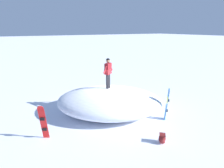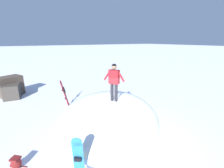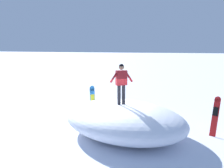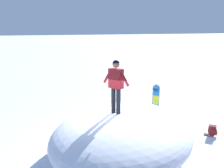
% 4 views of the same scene
% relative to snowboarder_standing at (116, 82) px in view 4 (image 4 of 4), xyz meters
% --- Properties ---
extents(ground, '(240.00, 240.00, 0.00)m').
position_rel_snowboarder_standing_xyz_m(ground, '(0.43, 0.07, -2.42)').
color(ground, white).
extents(snow_mound, '(7.31, 6.93, 1.42)m').
position_rel_snowboarder_standing_xyz_m(snow_mound, '(-0.06, -0.23, -1.72)').
color(snow_mound, white).
rests_on(snow_mound, ground).
extents(snowboarder_standing, '(0.90, 0.62, 1.69)m').
position_rel_snowboarder_standing_xyz_m(snowboarder_standing, '(0.00, 0.00, 0.00)').
color(snowboarder_standing, black).
rests_on(snowboarder_standing, snow_mound).
extents(snowboard_secondary_upright, '(0.29, 0.32, 1.74)m').
position_rel_snowboarder_standing_xyz_m(snowboard_secondary_upright, '(2.12, -2.47, -1.52)').
color(snowboard_secondary_upright, '#2672BF').
rests_on(snowboard_secondary_upright, ground).
extents(backpack_near, '(0.49, 0.50, 0.42)m').
position_rel_snowboarder_standing_xyz_m(backpack_near, '(0.32, -4.00, -2.21)').
color(backpack_near, maroon).
rests_on(backpack_near, ground).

